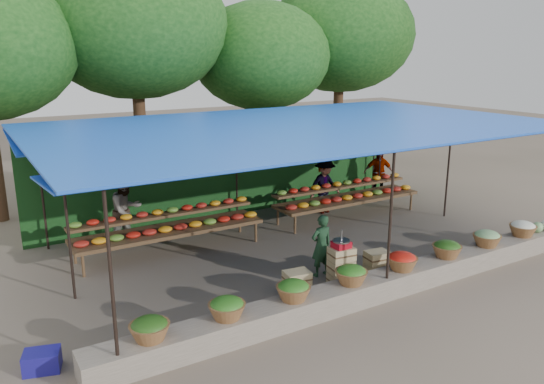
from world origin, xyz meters
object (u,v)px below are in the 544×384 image
blue_crate_front (187,334)px  blue_crate_back (42,361)px  vendor_seated (321,246)px  crate_counter (340,271)px  weighing_scale (341,244)px

blue_crate_front → blue_crate_back: (-2.01, 0.34, 0.01)m
vendor_seated → blue_crate_front: (-3.23, -0.97, -0.50)m
blue_crate_back → crate_counter: bearing=17.0°
weighing_scale → crate_counter: bearing=180.0°
blue_crate_front → blue_crate_back: size_ratio=0.91×
weighing_scale → blue_crate_front: (-3.26, -0.39, -0.72)m
blue_crate_front → vendor_seated: bearing=19.2°
crate_counter → blue_crate_back: crate_counter is taller
crate_counter → blue_crate_front: crate_counter is taller
crate_counter → weighing_scale: 0.54m
weighing_scale → blue_crate_front: 3.36m
crate_counter → blue_crate_back: size_ratio=4.96×
blue_crate_front → blue_crate_back: blue_crate_back is taller
blue_crate_back → vendor_seated: bearing=23.3°
weighing_scale → blue_crate_back: (-5.28, -0.05, -0.71)m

